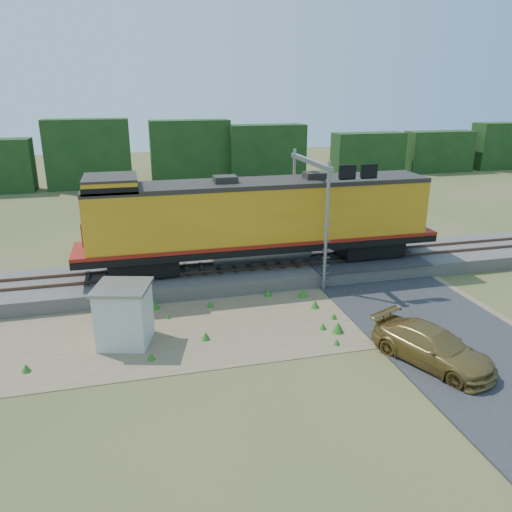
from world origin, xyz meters
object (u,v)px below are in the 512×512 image
object	(u,v)px
locomotive	(257,218)
car	(433,347)
shed	(124,314)
signal_gantry	(320,188)

from	to	relation	value
locomotive	car	size ratio (longest dim) A/B	4.04
shed	signal_gantry	bearing A→B (deg)	42.24
shed	car	xyz separation A→B (m)	(12.01, -4.82, -0.61)
signal_gantry	locomotive	bearing A→B (deg)	169.13
locomotive	signal_gantry	size ratio (longest dim) A/B	2.93
shed	signal_gantry	distance (m)	12.95
signal_gantry	car	world-z (taller)	signal_gantry
locomotive	signal_gantry	bearing A→B (deg)	-10.87
car	locomotive	bearing A→B (deg)	88.51
shed	signal_gantry	size ratio (longest dim) A/B	0.39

